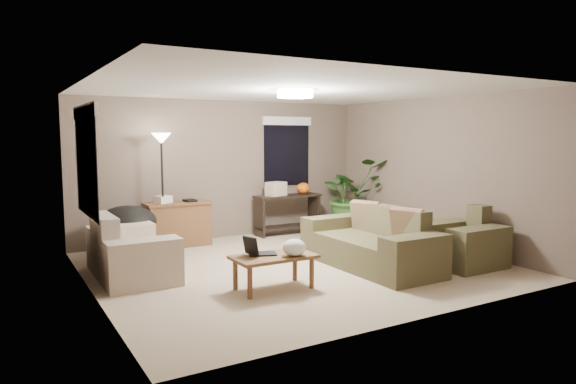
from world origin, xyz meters
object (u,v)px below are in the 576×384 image
main_sofa (371,246)px  console_table (288,211)px  loveseat (129,254)px  cat_scratching_post (373,226)px  armchair (462,245)px  coffee_table (274,260)px  desk (178,224)px  floor_lamp (162,152)px  papasan_chair (127,227)px  houseplant (353,203)px

main_sofa → console_table: size_ratio=1.69×
main_sofa → loveseat: 3.35m
cat_scratching_post → console_table: bearing=138.2°
main_sofa → armchair: bearing=-27.8°
console_table → coffee_table: bearing=-122.8°
loveseat → cat_scratching_post: loveseat is taller
loveseat → desk: size_ratio=1.45×
cat_scratching_post → main_sofa: bearing=-130.4°
floor_lamp → console_table: bearing=2.4°
main_sofa → console_table: (0.19, 2.72, 0.14)m
main_sofa → papasan_chair: (-2.90, 2.32, 0.17)m
desk → console_table: 2.15m
cat_scratching_post → papasan_chair: bearing=171.0°
coffee_table → cat_scratching_post: size_ratio=2.00×
armchair → console_table: 3.47m
papasan_chair → houseplant: bearing=-0.8°
coffee_table → armchair: bearing=-6.6°
desk → console_table: same height
main_sofa → floor_lamp: (-2.24, 2.62, 1.30)m
desk → papasan_chair: papasan_chair is taller
cat_scratching_post → houseplant: bearing=90.3°
loveseat → cat_scratching_post: (4.52, 0.46, -0.08)m
loveseat → armchair: same height
coffee_table → houseplant: bearing=39.0°
main_sofa → cat_scratching_post: (1.39, 1.64, -0.08)m
armchair → cat_scratching_post: bearing=84.1°
houseplant → papasan_chair: bearing=179.2°
loveseat → floor_lamp: bearing=58.2°
console_table → main_sofa: bearing=-93.9°
papasan_chair → cat_scratching_post: 4.35m
desk → houseplant: (3.35, -0.46, 0.18)m
armchair → floor_lamp: size_ratio=0.52×
loveseat → papasan_chair: 1.18m
papasan_chair → floor_lamp: floor_lamp is taller
main_sofa → cat_scratching_post: 2.15m
desk → papasan_chair: 1.02m
floor_lamp → coffee_table: bearing=-80.3°
armchair → floor_lamp: floor_lamp is taller
loveseat → console_table: (3.32, 1.54, 0.14)m
main_sofa → desk: bearing=125.8°
armchair → coffee_table: size_ratio=1.00×
cat_scratching_post → armchair: bearing=-95.9°
loveseat → houseplant: size_ratio=1.11×
coffee_table → desk: 3.00m
houseplant → armchair: bearing=-94.6°
armchair → papasan_chair: size_ratio=1.05×
loveseat → armchair: 4.65m
loveseat → armchair: bearing=-22.6°
main_sofa → houseplant: 2.66m
coffee_table → console_table: bearing=57.2°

